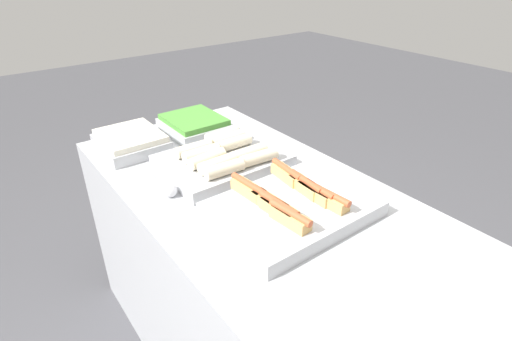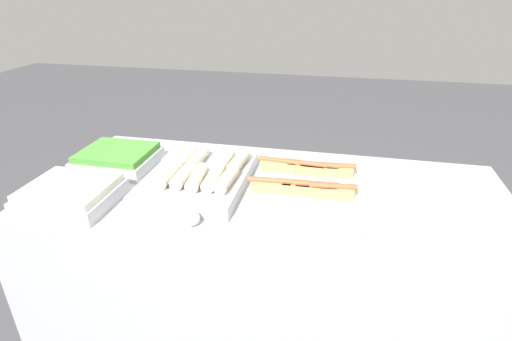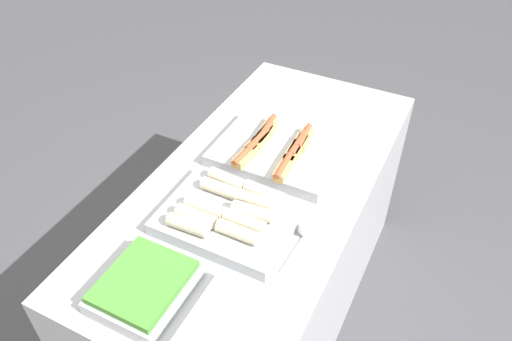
{
  "view_description": "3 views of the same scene",
  "coord_description": "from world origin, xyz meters",
  "px_view_note": "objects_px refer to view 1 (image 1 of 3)",
  "views": [
    {
      "loc": [
        0.91,
        -0.73,
        1.62
      ],
      "look_at": [
        -0.05,
        0.0,
        0.96
      ],
      "focal_mm": 28.0,
      "sensor_mm": 36.0,
      "label": 1
    },
    {
      "loc": [
        0.22,
        -1.24,
        1.57
      ],
      "look_at": [
        -0.05,
        0.0,
        0.96
      ],
      "focal_mm": 28.0,
      "sensor_mm": 36.0,
      "label": 2
    },
    {
      "loc": [
        -1.31,
        -0.63,
        2.17
      ],
      "look_at": [
        -0.05,
        0.0,
        0.96
      ],
      "focal_mm": 35.0,
      "sensor_mm": 36.0,
      "label": 3
    }
  ],
  "objects_px": {
    "tray_side_front": "(131,141)",
    "tray_side_back": "(194,125)",
    "tray_hotdogs": "(292,206)",
    "serving_spoon_near": "(169,189)",
    "tray_wraps": "(223,159)"
  },
  "relations": [
    {
      "from": "tray_side_back",
      "to": "serving_spoon_near",
      "type": "relative_size",
      "value": 1.37
    },
    {
      "from": "tray_hotdogs",
      "to": "serving_spoon_near",
      "type": "distance_m",
      "value": 0.44
    },
    {
      "from": "tray_hotdogs",
      "to": "tray_side_back",
      "type": "height_order",
      "value": "tray_hotdogs"
    },
    {
      "from": "tray_side_front",
      "to": "tray_side_back",
      "type": "height_order",
      "value": "same"
    },
    {
      "from": "tray_hotdogs",
      "to": "tray_wraps",
      "type": "bearing_deg",
      "value": 179.99
    },
    {
      "from": "tray_hotdogs",
      "to": "tray_wraps",
      "type": "height_order",
      "value": "tray_hotdogs"
    },
    {
      "from": "tray_wraps",
      "to": "tray_side_front",
      "type": "relative_size",
      "value": 1.56
    },
    {
      "from": "tray_side_back",
      "to": "serving_spoon_near",
      "type": "height_order",
      "value": "tray_side_back"
    },
    {
      "from": "tray_wraps",
      "to": "serving_spoon_near",
      "type": "relative_size",
      "value": 2.13
    },
    {
      "from": "serving_spoon_near",
      "to": "tray_side_back",
      "type": "bearing_deg",
      "value": 141.46
    },
    {
      "from": "serving_spoon_near",
      "to": "tray_side_front",
      "type": "bearing_deg",
      "value": 174.92
    },
    {
      "from": "tray_side_back",
      "to": "tray_wraps",
      "type": "bearing_deg",
      "value": -12.49
    },
    {
      "from": "tray_wraps",
      "to": "tray_side_front",
      "type": "bearing_deg",
      "value": -149.54
    },
    {
      "from": "serving_spoon_near",
      "to": "tray_hotdogs",
      "type": "bearing_deg",
      "value": 36.61
    },
    {
      "from": "tray_hotdogs",
      "to": "serving_spoon_near",
      "type": "bearing_deg",
      "value": -143.39
    }
  ]
}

